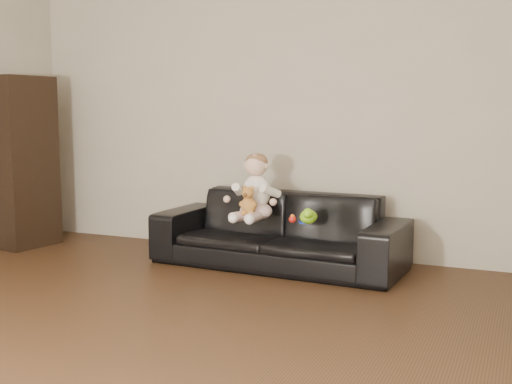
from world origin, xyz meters
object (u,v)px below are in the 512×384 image
at_px(sofa, 279,230).
at_px(teddy_bear, 248,201).
at_px(toy_green, 309,217).
at_px(cabinet, 23,162).
at_px(baby, 255,191).
at_px(toy_blue_disc, 306,222).
at_px(toy_rattle, 292,219).

bearing_deg(sofa, teddy_bear, -115.55).
bearing_deg(toy_green, cabinet, -178.44).
relative_size(cabinet, toy_green, 9.71).
height_order(baby, toy_green, baby).
xyz_separation_m(sofa, teddy_bear, (-0.15, -0.27, 0.26)).
distance_m(baby, toy_green, 0.48).
height_order(sofa, toy_green, sofa).
relative_size(cabinet, toy_blue_disc, 14.04).
distance_m(teddy_bear, toy_rattle, 0.37).
bearing_deg(toy_green, toy_blue_disc, 134.89).
bearing_deg(toy_blue_disc, toy_rattle, -157.35).
relative_size(teddy_bear, toy_rattle, 3.74).
bearing_deg(baby, toy_green, 4.40).
xyz_separation_m(cabinet, toy_rattle, (2.58, 0.07, -0.36)).
distance_m(baby, teddy_bear, 0.17).
distance_m(cabinet, baby, 2.27).
bearing_deg(sofa, cabinet, -172.36).
bearing_deg(teddy_bear, cabinet, -179.34).
bearing_deg(toy_blue_disc, teddy_bear, -155.79).
relative_size(cabinet, toy_rattle, 26.29).
distance_m(cabinet, teddy_bear, 2.29).
relative_size(sofa, toy_blue_disc, 18.04).
bearing_deg(teddy_bear, toy_blue_disc, 26.78).
relative_size(cabinet, teddy_bear, 7.03).
height_order(toy_green, toy_rattle, toy_green).
height_order(sofa, cabinet, cabinet).
relative_size(teddy_bear, toy_green, 1.38).
height_order(sofa, teddy_bear, teddy_bear).
bearing_deg(baby, cabinet, -172.26).
bearing_deg(toy_blue_disc, sofa, 161.17).
bearing_deg(cabinet, teddy_bear, 5.87).
xyz_separation_m(teddy_bear, toy_rattle, (0.31, 0.14, -0.14)).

